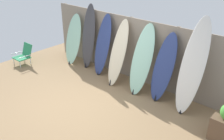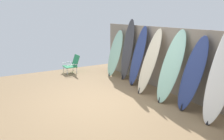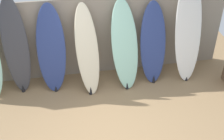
{
  "view_description": "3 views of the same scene",
  "coord_description": "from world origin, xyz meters",
  "px_view_note": "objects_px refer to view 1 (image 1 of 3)",
  "views": [
    {
      "loc": [
        4.11,
        -3.37,
        3.45
      ],
      "look_at": [
        0.35,
        0.85,
        0.73
      ],
      "focal_mm": 40.0,
      "sensor_mm": 36.0,
      "label": 1
    },
    {
      "loc": [
        4.56,
        -2.32,
        2.12
      ],
      "look_at": [
        -0.27,
        0.46,
        0.72
      ],
      "focal_mm": 35.0,
      "sensor_mm": 36.0,
      "label": 2
    },
    {
      "loc": [
        -0.5,
        -3.8,
        4.2
      ],
      "look_at": [
        0.33,
        0.76,
        0.88
      ],
      "focal_mm": 50.0,
      "sensor_mm": 36.0,
      "label": 3
    }
  ],
  "objects_px": {
    "surfboard_seafoam_0": "(73,40)",
    "beach_chair": "(24,54)",
    "surfboard_navy_2": "(103,45)",
    "surfboard_seafoam_4": "(142,60)",
    "surfboard_white_6": "(193,67)",
    "surfboard_cream_3": "(118,53)",
    "surfboard_navy_5": "(164,68)",
    "surfboard_charcoal_1": "(89,37)"
  },
  "relations": [
    {
      "from": "surfboard_navy_2",
      "to": "surfboard_seafoam_4",
      "type": "height_order",
      "value": "surfboard_navy_2"
    },
    {
      "from": "surfboard_cream_3",
      "to": "surfboard_seafoam_4",
      "type": "height_order",
      "value": "surfboard_seafoam_4"
    },
    {
      "from": "surfboard_navy_2",
      "to": "beach_chair",
      "type": "xyz_separation_m",
      "value": [
        -2.45,
        -1.23,
        -0.57
      ]
    },
    {
      "from": "surfboard_seafoam_0",
      "to": "surfboard_charcoal_1",
      "type": "distance_m",
      "value": 0.66
    },
    {
      "from": "surfboard_seafoam_4",
      "to": "surfboard_navy_5",
      "type": "distance_m",
      "value": 0.62
    },
    {
      "from": "surfboard_cream_3",
      "to": "beach_chair",
      "type": "height_order",
      "value": "surfboard_cream_3"
    },
    {
      "from": "surfboard_seafoam_0",
      "to": "surfboard_navy_5",
      "type": "xyz_separation_m",
      "value": [
        3.4,
        0.01,
        0.04
      ]
    },
    {
      "from": "surfboard_charcoal_1",
      "to": "surfboard_white_6",
      "type": "height_order",
      "value": "surfboard_white_6"
    },
    {
      "from": "surfboard_cream_3",
      "to": "surfboard_charcoal_1",
      "type": "bearing_deg",
      "value": 172.02
    },
    {
      "from": "surfboard_cream_3",
      "to": "surfboard_navy_5",
      "type": "bearing_deg",
      "value": 3.44
    },
    {
      "from": "surfboard_cream_3",
      "to": "surfboard_white_6",
      "type": "relative_size",
      "value": 0.8
    },
    {
      "from": "surfboard_white_6",
      "to": "beach_chair",
      "type": "height_order",
      "value": "surfboard_white_6"
    },
    {
      "from": "surfboard_white_6",
      "to": "beach_chair",
      "type": "xyz_separation_m",
      "value": [
        -5.3,
        -1.16,
        -0.77
      ]
    },
    {
      "from": "surfboard_white_6",
      "to": "surfboard_seafoam_4",
      "type": "bearing_deg",
      "value": -179.13
    },
    {
      "from": "surfboard_seafoam_0",
      "to": "surfboard_white_6",
      "type": "relative_size",
      "value": 0.73
    },
    {
      "from": "surfboard_charcoal_1",
      "to": "surfboard_cream_3",
      "type": "distance_m",
      "value": 1.41
    },
    {
      "from": "surfboard_charcoal_1",
      "to": "surfboard_navy_2",
      "type": "distance_m",
      "value": 0.69
    },
    {
      "from": "surfboard_seafoam_4",
      "to": "surfboard_navy_5",
      "type": "height_order",
      "value": "surfboard_seafoam_4"
    },
    {
      "from": "surfboard_navy_2",
      "to": "surfboard_charcoal_1",
      "type": "bearing_deg",
      "value": 173.89
    },
    {
      "from": "surfboard_seafoam_0",
      "to": "beach_chair",
      "type": "xyz_separation_m",
      "value": [
        -1.16,
        -1.18,
        -0.47
      ]
    },
    {
      "from": "surfboard_cream_3",
      "to": "surfboard_seafoam_0",
      "type": "bearing_deg",
      "value": 177.83
    },
    {
      "from": "surfboard_navy_2",
      "to": "surfboard_white_6",
      "type": "bearing_deg",
      "value": -1.31
    },
    {
      "from": "surfboard_charcoal_1",
      "to": "surfboard_white_6",
      "type": "bearing_deg",
      "value": -2.24
    },
    {
      "from": "surfboard_navy_2",
      "to": "beach_chair",
      "type": "distance_m",
      "value": 2.8
    },
    {
      "from": "surfboard_navy_5",
      "to": "surfboard_seafoam_4",
      "type": "bearing_deg",
      "value": -175.6
    },
    {
      "from": "surfboard_navy_5",
      "to": "beach_chair",
      "type": "distance_m",
      "value": 4.74
    },
    {
      "from": "surfboard_navy_2",
      "to": "surfboard_white_6",
      "type": "distance_m",
      "value": 2.85
    },
    {
      "from": "surfboard_seafoam_4",
      "to": "beach_chair",
      "type": "relative_size",
      "value": 2.74
    },
    {
      "from": "surfboard_seafoam_0",
      "to": "surfboard_navy_2",
      "type": "bearing_deg",
      "value": 2.04
    },
    {
      "from": "surfboard_seafoam_0",
      "to": "surfboard_white_6",
      "type": "height_order",
      "value": "surfboard_white_6"
    },
    {
      "from": "surfboard_cream_3",
      "to": "beach_chair",
      "type": "bearing_deg",
      "value": -160.74
    },
    {
      "from": "surfboard_seafoam_0",
      "to": "surfboard_white_6",
      "type": "bearing_deg",
      "value": -0.26
    },
    {
      "from": "surfboard_navy_2",
      "to": "beach_chair",
      "type": "height_order",
      "value": "surfboard_navy_2"
    },
    {
      "from": "surfboard_charcoal_1",
      "to": "surfboard_cream_3",
      "type": "bearing_deg",
      "value": -7.98
    },
    {
      "from": "beach_chair",
      "to": "surfboard_cream_3",
      "type": "bearing_deg",
      "value": 34.99
    },
    {
      "from": "surfboard_white_6",
      "to": "surfboard_cream_3",
      "type": "bearing_deg",
      "value": -178.47
    },
    {
      "from": "surfboard_cream_3",
      "to": "surfboard_seafoam_4",
      "type": "distance_m",
      "value": 0.78
    },
    {
      "from": "surfboard_seafoam_0",
      "to": "surfboard_charcoal_1",
      "type": "bearing_deg",
      "value": 10.93
    },
    {
      "from": "surfboard_charcoal_1",
      "to": "beach_chair",
      "type": "height_order",
      "value": "surfboard_charcoal_1"
    },
    {
      "from": "surfboard_seafoam_4",
      "to": "surfboard_navy_5",
      "type": "bearing_deg",
      "value": 4.4
    },
    {
      "from": "surfboard_charcoal_1",
      "to": "surfboard_navy_5",
      "type": "xyz_separation_m",
      "value": [
        2.79,
        -0.11,
        -0.16
      ]
    },
    {
      "from": "surfboard_seafoam_0",
      "to": "surfboard_navy_5",
      "type": "bearing_deg",
      "value": 0.14
    }
  ]
}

